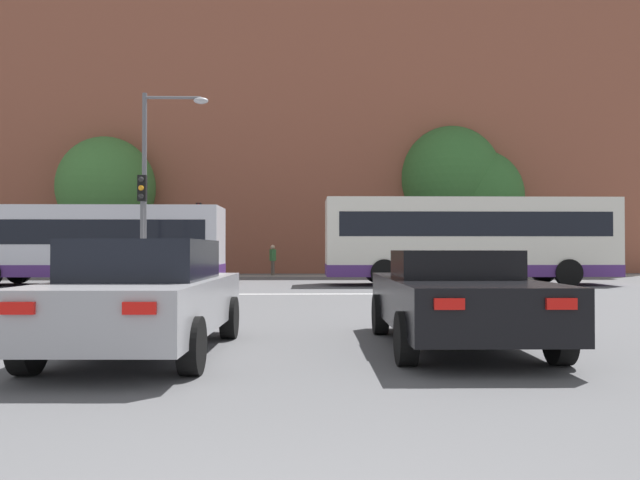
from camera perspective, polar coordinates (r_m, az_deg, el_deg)
name	(u,v)px	position (r m, az deg, el deg)	size (l,w,h in m)	color
stop_line_strip	(303,294)	(18.99, -1.58, -4.96)	(7.90, 0.30, 0.01)	silver
far_pavement	(305,276)	(31.89, -1.42, -3.29)	(68.78, 2.50, 0.01)	gray
brick_civic_building	(259,121)	(40.90, -5.59, 10.75)	(47.76, 10.71, 24.83)	brown
car_saloon_left	(146,296)	(8.49, -15.66, -4.91)	(2.08, 4.57, 1.49)	#9E9EA3
car_roadster_right	(456,298)	(8.95, 12.31, -5.19)	(2.06, 4.43, 1.35)	black
bus_crossing_lead	(468,239)	(24.58, 13.37, 0.12)	(10.92, 2.70, 3.29)	silver
bus_crossing_trailing	(88,243)	(25.36, -20.47, -0.26)	(10.18, 2.69, 2.99)	silver
traffic_light_near_left	(142,213)	(19.85, -15.96, 2.38)	(0.26, 0.31, 3.64)	slate
traffic_light_far_left	(199,226)	(31.46, -11.03, 1.22)	(0.26, 0.31, 3.66)	slate
traffic_light_far_right	(401,227)	(31.80, 7.46, 1.21)	(0.26, 0.31, 3.68)	slate
street_lamp_junction	(156,168)	(22.28, -14.74, 6.41)	(2.27, 0.36, 6.74)	slate
pedestrian_waiting	(273,258)	(32.56, -4.34, -1.62)	(0.36, 0.45, 1.59)	brown
pedestrian_walking_east	(387,257)	(32.87, 6.16, -1.53)	(0.46, 0.38, 1.66)	brown
tree_by_building	(106,188)	(35.73, -18.95, 4.56)	(5.21, 5.21, 7.44)	#4C3823
tree_kerbside	(450,179)	(36.19, 11.84, 5.47)	(5.67, 5.67, 8.32)	#4C3823
tree_distant	(479,196)	(36.24, 14.29, 3.88)	(4.98, 4.98, 6.95)	#4C3823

